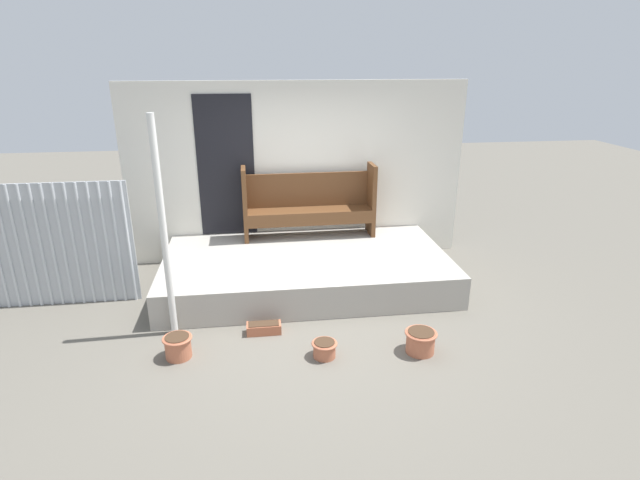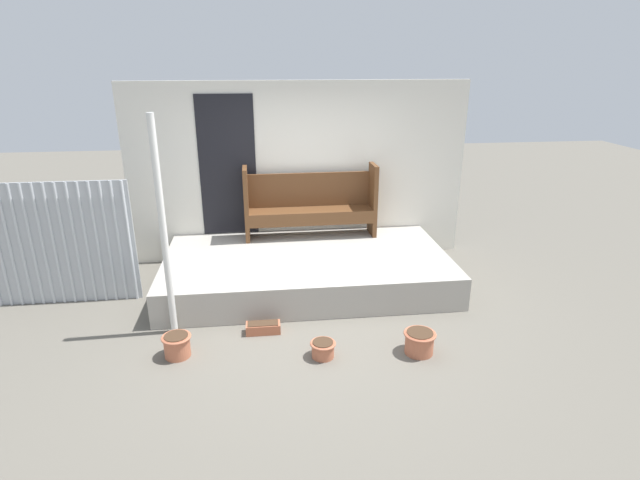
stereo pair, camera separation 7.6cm
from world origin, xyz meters
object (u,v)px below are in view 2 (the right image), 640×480
object	(u,v)px
support_post	(163,231)
bench	(310,202)
flower_pot_left	(177,345)
flower_pot_right	(419,341)
flower_pot_middle	(323,348)
planter_box_rect	(263,328)

from	to	relation	value
support_post	bench	world-z (taller)	support_post
flower_pot_left	flower_pot_right	distance (m)	2.50
bench	flower_pot_right	bearing A→B (deg)	-72.01
flower_pot_middle	planter_box_rect	distance (m)	0.82
flower_pot_left	flower_pot_right	bearing A→B (deg)	-5.42
support_post	flower_pot_middle	xyz separation A→B (m)	(1.59, -0.69, -1.10)
support_post	flower_pot_middle	distance (m)	2.05
support_post	planter_box_rect	size ratio (longest dim) A/B	6.30
planter_box_rect	bench	bearing A→B (deg)	69.74
flower_pot_right	planter_box_rect	bearing A→B (deg)	159.50
flower_pot_right	bench	bearing A→B (deg)	108.52
flower_pot_right	planter_box_rect	size ratio (longest dim) A/B	0.88
support_post	planter_box_rect	xyz separation A→B (m)	(0.99, -0.13, -1.14)
bench	planter_box_rect	size ratio (longest dim) A/B	4.96
flower_pot_middle	flower_pot_right	size ratio (longest dim) A/B	0.79
support_post	flower_pot_right	size ratio (longest dim) A/B	7.13
bench	planter_box_rect	bearing A→B (deg)	-110.78
flower_pot_right	flower_pot_middle	bearing A→B (deg)	177.45
flower_pot_right	planter_box_rect	world-z (taller)	flower_pot_right
flower_pot_middle	planter_box_rect	bearing A→B (deg)	137.34
planter_box_rect	support_post	bearing A→B (deg)	172.23
flower_pot_right	support_post	bearing A→B (deg)	164.18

